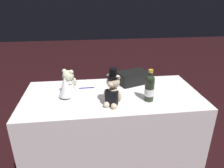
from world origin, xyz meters
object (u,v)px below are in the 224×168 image
object	(u,v)px
teddy_bear_bride	(68,85)
champagne_bottle	(150,88)
signing_pen	(86,88)
gift_case_black	(133,77)
teddy_bear_groom	(113,91)

from	to	relation	value
teddy_bear_bride	champagne_bottle	distance (m)	0.70
teddy_bear_bride	signing_pen	size ratio (longest dim) A/B	1.66
champagne_bottle	signing_pen	distance (m)	0.62
champagne_bottle	signing_pen	world-z (taller)	champagne_bottle
champagne_bottle	gift_case_black	size ratio (longest dim) A/B	0.81
signing_pen	gift_case_black	world-z (taller)	gift_case_black
teddy_bear_bride	signing_pen	xyz separation A→B (m)	(-0.15, -0.15, -0.10)
teddy_bear_groom	signing_pen	bearing A→B (deg)	-59.29
gift_case_black	signing_pen	bearing A→B (deg)	9.20
gift_case_black	teddy_bear_groom	bearing A→B (deg)	58.99
teddy_bear_groom	gift_case_black	world-z (taller)	teddy_bear_groom
teddy_bear_groom	gift_case_black	bearing A→B (deg)	-121.01
teddy_bear_groom	teddy_bear_bride	distance (m)	0.42
signing_pen	champagne_bottle	bearing A→B (deg)	149.37
champagne_bottle	gift_case_black	bearing A→B (deg)	-82.01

